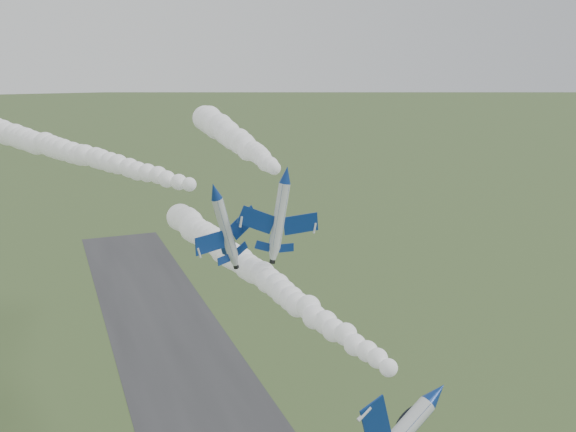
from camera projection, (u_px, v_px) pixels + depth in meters
name	position (u px, v px, depth m)	size (l,w,h in m)	color
jet_lead	(437.00, 394.00, 56.98)	(6.25, 13.63, 9.82)	silver
smoke_trail_jet_lead	(258.00, 274.00, 83.06)	(4.42, 56.78, 4.42)	white
jet_pair_left	(215.00, 191.00, 76.35)	(9.57, 11.44, 3.73)	silver
smoke_trail_jet_pair_left	(68.00, 150.00, 101.17)	(4.52, 67.40, 4.52)	white
jet_pair_right	(286.00, 175.00, 77.86)	(10.22, 12.38, 3.34)	silver
smoke_trail_jet_pair_right	(232.00, 136.00, 109.19)	(5.33, 61.96, 5.33)	white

